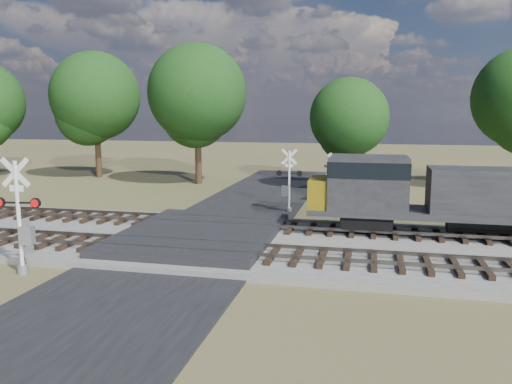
# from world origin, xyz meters

# --- Properties ---
(ground) EXTENTS (160.00, 160.00, 0.00)m
(ground) POSITION_xyz_m (0.00, 0.00, 0.00)
(ground) COLOR #50512B
(ground) RESTS_ON ground
(ballast_bed) EXTENTS (140.00, 10.00, 0.30)m
(ballast_bed) POSITION_xyz_m (10.00, 0.50, 0.15)
(ballast_bed) COLOR gray
(ballast_bed) RESTS_ON ground
(road) EXTENTS (7.00, 60.00, 0.08)m
(road) POSITION_xyz_m (0.00, 0.00, 0.04)
(road) COLOR black
(road) RESTS_ON ground
(crossing_panel) EXTENTS (7.00, 9.00, 0.62)m
(crossing_panel) POSITION_xyz_m (0.00, 0.50, 0.32)
(crossing_panel) COLOR #262628
(crossing_panel) RESTS_ON ground
(track_near) EXTENTS (140.00, 2.60, 0.33)m
(track_near) POSITION_xyz_m (3.12, -2.00, 0.41)
(track_near) COLOR black
(track_near) RESTS_ON ballast_bed
(track_far) EXTENTS (140.00, 2.60, 0.33)m
(track_far) POSITION_xyz_m (3.12, 3.00, 0.41)
(track_far) COLOR black
(track_far) RESTS_ON ballast_bed
(crossing_signal_near) EXTENTS (1.80, 0.42, 4.46)m
(crossing_signal_near) POSITION_xyz_m (-4.97, -5.40, 1.86)
(crossing_signal_near) COLOR silver
(crossing_signal_near) RESTS_ON ground
(crossing_signal_far) EXTENTS (1.59, 0.34, 3.94)m
(crossing_signal_far) POSITION_xyz_m (2.89, 8.57, 1.64)
(crossing_signal_far) COLOR silver
(crossing_signal_far) RESTS_ON ground
(equipment_shed) EXTENTS (5.08, 5.08, 2.67)m
(equipment_shed) POSITION_xyz_m (7.32, 12.88, 1.35)
(equipment_shed) COLOR #42311C
(equipment_shed) RESTS_ON ground
(treeline) EXTENTS (81.40, 11.09, 11.90)m
(treeline) POSITION_xyz_m (4.29, 19.95, 7.08)
(treeline) COLOR black
(treeline) RESTS_ON ground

